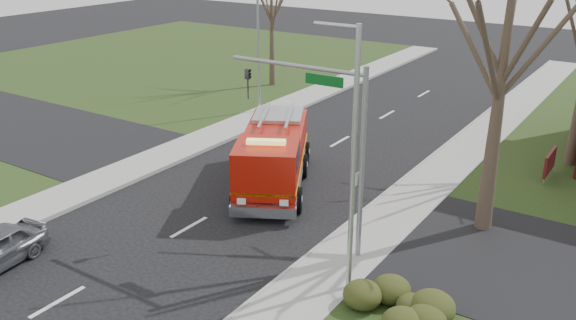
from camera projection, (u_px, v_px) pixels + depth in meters
The scene contains 11 objects.
ground at pixel (189, 227), 23.47m from camera, with size 120.00×120.00×0.00m, color black.
sidewalk_right at pixel (329, 273), 20.25m from camera, with size 2.40×80.00×0.15m, color gray.
sidewalk_left at pixel (83, 190), 26.63m from camera, with size 2.40×80.00×0.15m, color gray.
health_center_sign at pixel (550, 162), 27.49m from camera, with size 0.12×2.00×1.40m.
hedge_corner at pixel (395, 301), 17.85m from camera, with size 2.80×2.00×0.90m, color #2C3212.
bare_tree_near at pixel (507, 35), 20.60m from camera, with size 6.00×6.00×12.00m.
bare_tree_left at pixel (272, 8), 42.20m from camera, with size 4.50×4.50×9.00m.
traffic_signal_mast at pixel (329, 124), 20.27m from camera, with size 5.29×0.18×6.80m.
streetlight_pole at pixel (352, 157), 17.77m from camera, with size 1.48×0.16×8.40m.
utility_pole_far at pixel (258, 57), 36.62m from camera, with size 0.14×0.14×7.00m, color gray.
fire_engine at pixel (273, 158), 26.63m from camera, with size 5.84×7.85×3.04m.
Camera 1 is at (14.74, -15.40, 10.84)m, focal length 38.00 mm.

